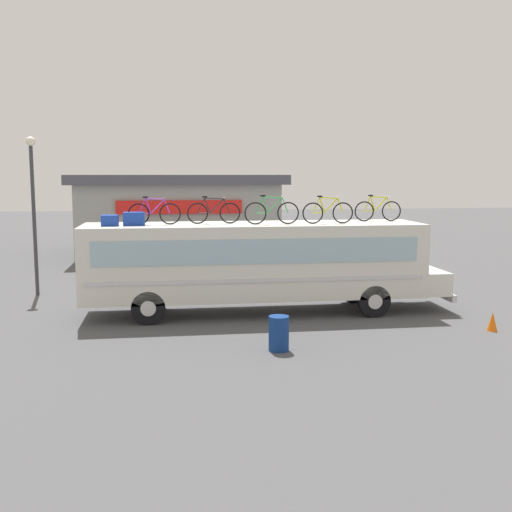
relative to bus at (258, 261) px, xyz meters
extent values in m
plane|color=#4C4C4F|center=(-0.15, 0.00, -1.76)|extent=(120.00, 120.00, 0.00)
cube|color=silver|center=(-0.15, 0.00, 0.04)|extent=(11.17, 2.56, 2.41)
cube|color=silver|center=(5.90, 0.00, -0.78)|extent=(0.91, 2.35, 0.77)
cube|color=#99B7C6|center=(-0.15, -1.29, 0.48)|extent=(10.28, 0.04, 0.77)
cube|color=#99B7C6|center=(-0.15, 1.29, 0.48)|extent=(10.28, 0.04, 0.77)
cube|color=silver|center=(-0.15, -1.30, -0.44)|extent=(10.73, 0.03, 0.12)
cube|color=silver|center=(-0.15, 1.30, -0.44)|extent=(10.73, 0.03, 0.12)
cube|color=silver|center=(6.41, 0.00, -1.24)|extent=(0.16, 2.43, 0.24)
cylinder|color=black|center=(3.65, -1.14, -1.24)|extent=(1.06, 0.28, 1.06)
cylinder|color=silver|center=(3.65, -1.14, -1.24)|extent=(0.47, 0.30, 0.47)
cylinder|color=black|center=(3.65, 1.14, -1.24)|extent=(1.06, 0.28, 1.06)
cylinder|color=silver|center=(3.65, 1.14, -1.24)|extent=(0.47, 0.30, 0.47)
cylinder|color=black|center=(-3.61, -1.14, -1.24)|extent=(1.06, 0.28, 1.06)
cylinder|color=silver|center=(-3.61, -1.14, -1.24)|extent=(0.47, 0.30, 0.47)
cylinder|color=black|center=(-3.61, 1.14, -1.24)|extent=(1.06, 0.28, 1.06)
cylinder|color=silver|center=(-3.61, 1.14, -1.24)|extent=(0.47, 0.30, 0.47)
cube|color=#193899|center=(-4.78, -0.24, 1.42)|extent=(0.52, 0.51, 0.34)
cube|color=#193899|center=(-4.03, -0.16, 1.46)|extent=(0.66, 0.51, 0.42)
torus|color=black|center=(-3.89, 0.00, 1.60)|extent=(0.70, 0.04, 0.70)
torus|color=black|center=(-2.89, 0.00, 1.60)|extent=(0.70, 0.04, 0.70)
cylinder|color=purple|center=(-3.59, 0.00, 1.86)|extent=(0.19, 0.04, 0.50)
cylinder|color=purple|center=(-3.29, 0.00, 1.85)|extent=(0.46, 0.04, 0.48)
cylinder|color=purple|center=(-3.37, 0.00, 2.09)|extent=(0.60, 0.04, 0.07)
cylinder|color=purple|center=(-3.70, 0.00, 1.61)|extent=(0.38, 0.03, 0.05)
cylinder|color=purple|center=(-3.78, 0.00, 1.85)|extent=(0.25, 0.03, 0.52)
cylinder|color=purple|center=(-2.98, 0.00, 1.84)|extent=(0.21, 0.03, 0.48)
cylinder|color=silver|center=(-3.07, 0.00, 2.12)|extent=(0.03, 0.44, 0.03)
ellipsoid|color=black|center=(-3.67, 0.00, 2.14)|extent=(0.20, 0.08, 0.06)
torus|color=black|center=(-1.99, 0.14, 1.60)|extent=(0.69, 0.04, 0.69)
torus|color=black|center=(-0.93, 0.14, 1.60)|extent=(0.69, 0.04, 0.69)
cylinder|color=black|center=(-1.67, 0.14, 1.86)|extent=(0.20, 0.04, 0.49)
cylinder|color=black|center=(-1.36, 0.14, 1.84)|extent=(0.49, 0.04, 0.48)
cylinder|color=black|center=(-1.44, 0.14, 2.08)|extent=(0.64, 0.04, 0.07)
cylinder|color=black|center=(-1.79, 0.14, 1.61)|extent=(0.41, 0.03, 0.05)
cylinder|color=black|center=(-1.88, 0.14, 1.85)|extent=(0.26, 0.03, 0.51)
cylinder|color=black|center=(-1.02, 0.14, 1.83)|extent=(0.22, 0.03, 0.48)
cylinder|color=silver|center=(-1.12, 0.14, 2.12)|extent=(0.03, 0.44, 0.03)
ellipsoid|color=black|center=(-1.76, 0.14, 2.14)|extent=(0.20, 0.08, 0.06)
torus|color=black|center=(-0.15, -0.37, 1.61)|extent=(0.73, 0.04, 0.73)
torus|color=black|center=(0.93, -0.37, 1.61)|extent=(0.73, 0.04, 0.73)
cylinder|color=green|center=(0.17, -0.37, 1.89)|extent=(0.21, 0.04, 0.52)
cylinder|color=green|center=(0.50, -0.37, 1.87)|extent=(0.50, 0.04, 0.50)
cylinder|color=green|center=(0.41, -0.37, 2.13)|extent=(0.65, 0.04, 0.07)
cylinder|color=green|center=(0.06, -0.37, 1.62)|extent=(0.41, 0.03, 0.05)
cylinder|color=green|center=(-0.03, -0.37, 1.88)|extent=(0.26, 0.03, 0.54)
cylinder|color=green|center=(0.83, -0.37, 1.86)|extent=(0.22, 0.03, 0.51)
cylinder|color=silver|center=(0.73, -0.37, 2.16)|extent=(0.03, 0.44, 0.03)
ellipsoid|color=black|center=(0.09, -0.37, 2.18)|extent=(0.20, 0.08, 0.06)
torus|color=black|center=(1.76, -0.36, 1.60)|extent=(0.70, 0.04, 0.70)
torus|color=black|center=(2.77, -0.36, 1.60)|extent=(0.70, 0.04, 0.70)
cylinder|color=#B2B20C|center=(2.06, -0.36, 1.87)|extent=(0.20, 0.04, 0.50)
cylinder|color=#B2B20C|center=(2.37, -0.36, 1.85)|extent=(0.47, 0.04, 0.48)
cylinder|color=#B2B20C|center=(2.28, -0.36, 2.10)|extent=(0.61, 0.04, 0.07)
cylinder|color=#B2B20C|center=(1.95, -0.36, 1.61)|extent=(0.39, 0.03, 0.05)
cylinder|color=#B2B20C|center=(1.87, -0.36, 1.86)|extent=(0.25, 0.03, 0.52)
cylinder|color=#B2B20C|center=(2.68, -0.36, 1.84)|extent=(0.21, 0.03, 0.49)
cylinder|color=silver|center=(2.59, -0.36, 2.13)|extent=(0.03, 0.44, 0.03)
ellipsoid|color=black|center=(1.98, -0.36, 2.15)|extent=(0.20, 0.08, 0.06)
torus|color=black|center=(3.76, 0.44, 1.60)|extent=(0.69, 0.04, 0.69)
torus|color=black|center=(4.74, 0.44, 1.60)|extent=(0.69, 0.04, 0.69)
cylinder|color=#B2B20C|center=(4.06, 0.44, 1.86)|extent=(0.19, 0.04, 0.49)
cylinder|color=#B2B20C|center=(4.35, 0.44, 1.84)|extent=(0.46, 0.04, 0.48)
cylinder|color=#B2B20C|center=(4.27, 0.44, 2.08)|extent=(0.59, 0.04, 0.07)
cylinder|color=#B2B20C|center=(3.95, 0.44, 1.61)|extent=(0.37, 0.03, 0.05)
cylinder|color=#B2B20C|center=(3.87, 0.44, 1.85)|extent=(0.24, 0.03, 0.51)
cylinder|color=#B2B20C|center=(4.65, 0.44, 1.83)|extent=(0.21, 0.03, 0.48)
cylinder|color=silver|center=(4.56, 0.44, 2.12)|extent=(0.03, 0.44, 0.03)
ellipsoid|color=black|center=(3.98, 0.44, 2.14)|extent=(0.20, 0.08, 0.06)
cube|color=#9E9E99|center=(-2.39, 16.55, 0.28)|extent=(10.81, 8.76, 4.08)
cube|color=#4C4C56|center=(-2.39, 16.55, 2.58)|extent=(11.68, 9.46, 0.52)
cube|color=red|center=(-2.39, 12.07, 1.18)|extent=(6.49, 0.16, 0.70)
cylinder|color=navy|center=(-0.11, -4.51, -1.30)|extent=(0.54, 0.54, 0.93)
cone|color=orange|center=(6.56, -3.36, -1.48)|extent=(0.31, 0.31, 0.56)
cylinder|color=#38383D|center=(-8.02, 4.23, 1.11)|extent=(0.14, 0.14, 5.75)
sphere|color=#F2EDCC|center=(-8.02, 4.23, 4.09)|extent=(0.36, 0.36, 0.36)
camera|label=1|loc=(-2.90, -20.06, 2.87)|focal=43.10mm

